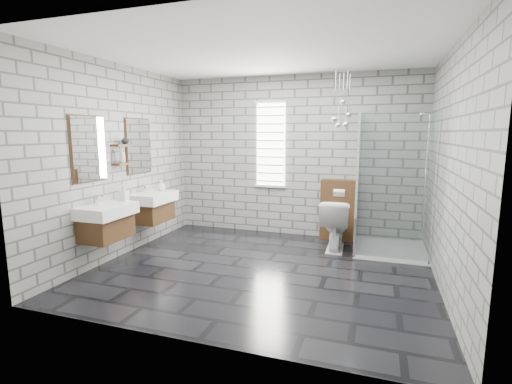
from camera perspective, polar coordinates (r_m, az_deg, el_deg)
The scene contains 20 objects.
floor at distance 4.92m, azimuth 0.83°, elevation -11.89°, with size 4.20×3.60×0.02m, color black.
ceiling at distance 4.69m, azimuth 0.91°, elevation 20.90°, with size 4.20×3.60×0.02m, color white.
wall_back at distance 6.35m, azimuth 5.82°, elevation 5.43°, with size 4.20×0.02×2.70m, color gray.
wall_front at distance 2.94m, azimuth -9.82°, elevation 1.15°, with size 4.20×0.02×2.70m, color gray.
wall_left at distance 5.61m, azimuth -20.19°, elevation 4.45°, with size 0.02×3.60×2.70m, color gray.
wall_right at distance 4.46m, azimuth 27.75°, elevation 2.89°, with size 0.02×3.60×2.70m, color gray.
vanity_left at distance 5.10m, azimuth -22.31°, elevation -2.84°, with size 0.47×0.70×1.57m.
vanity_right at distance 5.89m, azimuth -15.85°, elevation -0.97°, with size 0.47×0.70×1.57m.
shelf_lower at distance 5.53m, azimuth -19.85°, elevation 4.09°, with size 0.14×0.30×0.03m, color #4A2F17.
shelf_upper at distance 5.51m, azimuth -19.99°, elevation 6.78°, with size 0.14×0.30×0.03m, color #4A2F17.
window at distance 6.42m, azimuth 2.28°, elevation 7.29°, with size 0.56×0.05×1.48m.
cistern_panel at distance 6.23m, azimuth 12.67°, elevation -2.71°, with size 0.60×0.20×1.00m, color #4A2F17.
flush_plate at distance 6.08m, azimuth 12.67°, elevation -0.13°, with size 0.18×0.01×0.12m, color silver.
shower_enclosure at distance 5.70m, azimuth 19.18°, elevation -4.06°, with size 1.00×1.00×2.03m.
pendant_cluster at distance 5.77m, azimuth 13.09°, elevation 11.30°, with size 0.28×0.24×0.88m.
toilet at distance 5.75m, azimuth 12.09°, elevation -4.89°, with size 0.43×0.75×0.77m, color white.
soap_bottle_a at distance 5.27m, azimuth -19.65°, elevation -0.15°, with size 0.09×0.10×0.21m, color #B2B2B2.
soap_bottle_b at distance 6.00m, azimuth -14.40°, elevation 0.97°, with size 0.13×0.13×0.17m, color #B2B2B2.
soap_bottle_c at distance 5.50m, azimuth -19.91°, elevation 5.31°, with size 0.08×0.08×0.21m, color #B2B2B2.
vase at distance 5.56m, azimuth -19.49°, elevation 7.56°, with size 0.11×0.11×0.11m, color #B2B2B2.
Camera 1 is at (1.38, -4.38, 1.75)m, focal length 26.00 mm.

